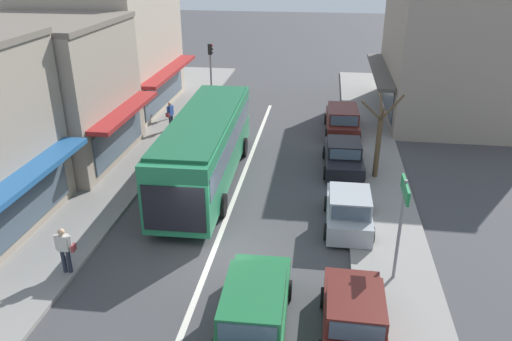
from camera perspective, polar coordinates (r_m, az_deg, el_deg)
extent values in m
plane|color=#3F3F42|center=(17.92, -4.96, -9.43)|extent=(140.00, 140.00, 0.00)
cube|color=silver|center=(21.28, -2.62, -3.49)|extent=(0.20, 28.00, 0.01)
cube|color=gray|center=(24.98, -17.30, -0.06)|extent=(5.20, 44.00, 0.14)
cube|color=gray|center=(22.88, 13.78, -1.96)|extent=(2.80, 44.00, 0.12)
cube|color=#23568E|center=(18.95, -24.59, -0.43)|extent=(1.10, 6.89, 0.20)
cube|color=#425160|center=(19.70, -24.98, -3.79)|extent=(0.06, 5.99, 1.80)
cube|color=gray|center=(26.60, -23.75, 7.90)|extent=(7.85, 7.06, 6.63)
cube|color=maroon|center=(24.80, -14.77, 6.59)|extent=(1.10, 6.49, 0.20)
cube|color=#425160|center=(25.37, -15.34, 3.81)|extent=(0.06, 5.65, 1.80)
cube|color=#6E6358|center=(25.96, -25.06, 15.16)|extent=(8.01, 7.06, 0.24)
cube|color=#B2A38E|center=(33.78, -16.68, 13.38)|extent=(7.07, 9.49, 8.13)
cube|color=maroon|center=(32.63, -9.86, 11.21)|extent=(1.10, 8.73, 0.20)
cube|color=#425160|center=(33.07, -10.40, 9.02)|extent=(0.06, 7.60, 1.80)
cube|color=gray|center=(33.62, 22.01, 12.24)|extent=(8.00, 10.67, 7.72)
cube|color=#4C4742|center=(33.09, 14.09, 11.02)|extent=(1.10, 9.81, 0.20)
cube|color=#425160|center=(33.44, 14.58, 8.80)|extent=(0.06, 8.53, 1.80)
cube|color=#237A4C|center=(22.30, -5.77, 2.72)|extent=(2.76, 10.86, 2.70)
cube|color=#425160|center=(22.15, -5.81, 3.70)|extent=(2.79, 10.43, 0.90)
cube|color=black|center=(17.62, -9.39, -4.39)|extent=(2.25, 0.11, 1.76)
cube|color=#1A5B39|center=(21.82, -5.93, 6.17)|extent=(2.61, 9.99, 0.12)
cylinder|color=black|center=(26.07, -6.83, 2.92)|extent=(0.28, 0.97, 0.96)
cylinder|color=black|center=(25.62, -1.37, 2.70)|extent=(0.28, 0.97, 0.96)
cylinder|color=black|center=(20.53, -10.76, -3.53)|extent=(0.28, 0.97, 0.96)
cylinder|color=black|center=(19.96, -3.86, -3.97)|extent=(0.28, 0.97, 0.96)
cube|color=#1E6638|center=(14.59, -0.10, -15.85)|extent=(1.87, 4.54, 0.76)
cube|color=#1E6638|center=(13.86, -0.27, -14.51)|extent=(1.70, 2.64, 0.68)
cube|color=#425160|center=(14.90, 0.34, -11.34)|extent=(1.51, 0.10, 0.58)
cube|color=#425160|center=(12.87, -1.01, -18.18)|extent=(1.48, 0.10, 0.54)
cylinder|color=black|center=(15.86, -2.76, -13.05)|extent=(0.20, 0.62, 0.62)
cylinder|color=black|center=(15.71, 3.77, -13.48)|extent=(0.20, 0.62, 0.62)
cube|color=#561E19|center=(14.58, 11.02, -16.43)|extent=(1.67, 3.71, 0.76)
cube|color=#561E19|center=(13.90, 11.29, -15.05)|extent=(1.53, 1.91, 0.64)
cube|color=#425160|center=(14.67, 11.16, -12.65)|extent=(1.40, 0.07, 0.54)
cube|color=#425160|center=(13.16, 11.44, -17.71)|extent=(1.37, 0.07, 0.51)
cylinder|color=black|center=(15.53, 7.72, -14.21)|extent=(0.18, 0.62, 0.62)
cylinder|color=black|center=(15.64, 13.93, -14.48)|extent=(0.18, 0.62, 0.62)
cube|color=#9EA3A8|center=(19.57, 10.49, -4.86)|extent=(1.67, 3.71, 0.76)
cube|color=#9EA3A8|center=(18.97, 10.68, -3.45)|extent=(1.53, 1.91, 0.64)
cube|color=#425160|center=(19.84, 10.57, -2.15)|extent=(1.40, 0.07, 0.54)
cube|color=#425160|center=(18.12, 10.79, -4.87)|extent=(1.37, 0.07, 0.51)
cylinder|color=black|center=(20.60, 8.06, -3.75)|extent=(0.18, 0.62, 0.62)
cylinder|color=black|center=(20.71, 12.60, -3.98)|extent=(0.18, 0.62, 0.62)
cylinder|color=black|center=(18.67, 8.03, -6.94)|extent=(0.18, 0.62, 0.62)
cylinder|color=black|center=(18.78, 13.07, -7.17)|extent=(0.18, 0.62, 0.62)
cube|color=black|center=(24.43, 9.93, 1.28)|extent=(1.85, 4.25, 0.72)
cube|color=black|center=(24.09, 10.05, 2.63)|extent=(1.61, 1.85, 0.60)
cube|color=#425160|center=(24.94, 9.94, 3.41)|extent=(1.44, 0.10, 0.51)
cube|color=#425160|center=(23.24, 10.17, 1.80)|extent=(1.41, 0.10, 0.48)
cylinder|color=black|center=(25.62, 7.84, 2.06)|extent=(0.20, 0.63, 0.62)
cylinder|color=black|center=(25.74, 11.67, 1.88)|extent=(0.20, 0.63, 0.62)
cylinder|color=black|center=(23.31, 7.94, -0.28)|extent=(0.20, 0.63, 0.62)
cylinder|color=black|center=(23.44, 12.14, -0.46)|extent=(0.20, 0.63, 0.62)
cube|color=#561E19|center=(29.37, 9.79, 5.31)|extent=(1.90, 4.55, 0.76)
cube|color=#561E19|center=(28.82, 9.92, 6.44)|extent=(1.72, 2.65, 0.68)
cube|color=#425160|center=(30.08, 9.80, 7.21)|extent=(1.51, 0.11, 0.58)
cube|color=#425160|center=(27.57, 10.06, 5.60)|extent=(1.48, 0.11, 0.54)
cylinder|color=black|center=(30.67, 7.99, 5.84)|extent=(0.20, 0.63, 0.62)
cylinder|color=black|center=(30.79, 11.28, 5.67)|extent=(0.20, 0.63, 0.62)
cylinder|color=black|center=(28.12, 8.10, 4.10)|extent=(0.20, 0.63, 0.62)
cylinder|color=black|center=(28.25, 11.67, 3.93)|extent=(0.20, 0.63, 0.62)
cylinder|color=gray|center=(33.38, -5.17, 10.70)|extent=(0.12, 0.12, 4.20)
cube|color=black|center=(33.02, -5.28, 13.65)|extent=(0.24, 0.24, 0.68)
sphere|color=red|center=(32.94, -5.05, 14.04)|extent=(0.13, 0.13, 0.13)
sphere|color=black|center=(32.98, -5.04, 13.67)|extent=(0.13, 0.13, 0.13)
sphere|color=black|center=(33.02, -5.03, 13.29)|extent=(0.13, 0.13, 0.13)
cylinder|color=gray|center=(16.21, 16.05, -6.82)|extent=(0.10, 0.10, 3.60)
cube|color=#19753D|center=(15.50, 16.69, -2.10)|extent=(0.08, 1.40, 0.44)
cube|color=white|center=(15.50, 16.86, -2.11)|extent=(0.01, 1.10, 0.10)
cylinder|color=brown|center=(23.36, 13.71, 2.32)|extent=(0.24, 0.24, 2.88)
cylinder|color=brown|center=(23.17, 14.09, 7.18)|extent=(0.10, 1.00, 1.05)
cylinder|color=brown|center=(22.75, 15.33, 6.98)|extent=(0.96, 0.10, 1.22)
cylinder|color=brown|center=(22.40, 14.24, 6.23)|extent=(0.10, 0.84, 0.80)
cylinder|color=brown|center=(22.70, 13.02, 6.73)|extent=(0.98, 0.10, 0.90)
cylinder|color=#232838|center=(17.64, -21.11, -9.61)|extent=(0.14, 0.14, 0.84)
cylinder|color=#232838|center=(17.57, -20.57, -9.68)|extent=(0.14, 0.14, 0.84)
cube|color=beige|center=(17.24, -21.18, -7.70)|extent=(0.37, 0.23, 0.56)
sphere|color=tan|center=(17.04, -21.39, -6.56)|extent=(0.22, 0.22, 0.22)
cylinder|color=beige|center=(17.35, -21.90, -7.62)|extent=(0.09, 0.09, 0.54)
cylinder|color=beige|center=(17.14, -20.46, -7.78)|extent=(0.09, 0.09, 0.54)
cube|color=maroon|center=(17.22, -20.13, -8.29)|extent=(0.11, 0.24, 0.22)
cylinder|color=#232838|center=(29.53, -9.58, 5.51)|extent=(0.14, 0.14, 0.84)
cylinder|color=#232838|center=(29.39, -9.78, 5.41)|extent=(0.14, 0.14, 0.84)
cube|color=#3351A8|center=(29.25, -9.78, 6.76)|extent=(0.32, 0.41, 0.56)
sphere|color=tan|center=(29.13, -9.83, 7.51)|extent=(0.22, 0.22, 0.22)
cylinder|color=#3351A8|center=(29.43, -9.51, 6.89)|extent=(0.09, 0.09, 0.54)
cylinder|color=#3351A8|center=(29.06, -10.04, 6.62)|extent=(0.09, 0.09, 0.54)
cube|color=maroon|center=(29.05, -10.06, 6.24)|extent=(0.26, 0.17, 0.22)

